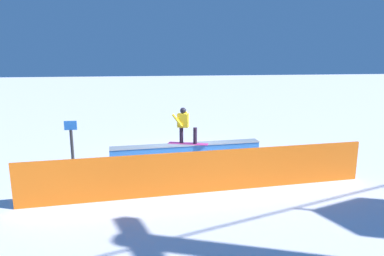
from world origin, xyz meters
name	(u,v)px	position (x,y,z in m)	size (l,w,h in m)	color
ground_plane	(187,160)	(0.00, 0.00, 0.00)	(120.00, 120.00, 0.00)	white
grind_box	(187,153)	(0.00, 0.00, 0.29)	(5.61, 0.77, 0.64)	blue
snowboarder	(185,124)	(0.07, -0.05, 1.37)	(1.48, 0.79, 1.35)	#C5328A
safety_fence	(203,172)	(0.00, 3.09, 0.61)	(9.92, 0.06, 1.21)	orange
trail_marker	(72,144)	(3.96, 0.57, 0.93)	(0.40, 0.10, 1.73)	#262628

